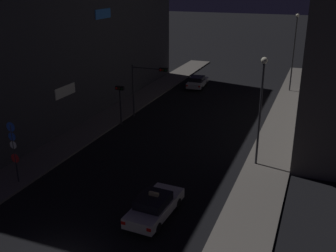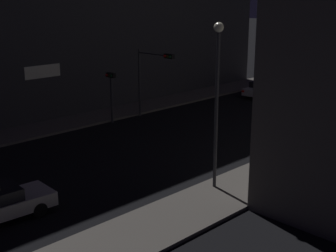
{
  "view_description": "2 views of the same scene",
  "coord_description": "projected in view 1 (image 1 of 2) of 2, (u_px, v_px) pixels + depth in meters",
  "views": [
    {
      "loc": [
        10.63,
        -11.41,
        12.71
      ],
      "look_at": [
        0.32,
        15.0,
        2.23
      ],
      "focal_mm": 42.67,
      "sensor_mm": 36.0,
      "label": 1
    },
    {
      "loc": [
        20.48,
        -1.24,
        9.1
      ],
      "look_at": [
        2.16,
        16.97,
        1.85
      ],
      "focal_mm": 50.76,
      "sensor_mm": 36.0,
      "label": 2
    }
  ],
  "objects": [
    {
      "name": "sidewalk_left",
      "position": [
        127.0,
        107.0,
        41.9
      ],
      "size": [
        3.19,
        52.6,
        0.16
      ],
      "primitive_type": "cube",
      "color": "#5B5651",
      "rests_on": "ground_plane"
    },
    {
      "name": "sign_pole_left",
      "position": [
        14.0,
        148.0,
        25.45
      ],
      "size": [
        0.63,
        0.1,
        4.16
      ],
      "color": "#2D2D33",
      "rests_on": "sidewalk_left"
    },
    {
      "name": "taxi",
      "position": [
        154.0,
        206.0,
        22.39
      ],
      "size": [
        2.04,
        4.54,
        1.62
      ],
      "color": "silver",
      "rests_on": "ground_plane"
    },
    {
      "name": "building_facade_left",
      "position": [
        54.0,
        3.0,
        39.57
      ],
      "size": [
        10.99,
        35.08,
        20.84
      ],
      "color": "#333338",
      "rests_on": "ground_plane"
    },
    {
      "name": "street_lamp_far_block",
      "position": [
        294.0,
        47.0,
        45.94
      ],
      "size": [
        0.39,
        0.39,
        8.89
      ],
      "color": "#2D2D33",
      "rests_on": "sidewalk_right"
    },
    {
      "name": "far_car",
      "position": [
        197.0,
        82.0,
        49.33
      ],
      "size": [
        2.07,
        4.55,
        1.42
      ],
      "color": "#B7B7BC",
      "rests_on": "ground_plane"
    },
    {
      "name": "traffic_light_overhead",
      "position": [
        146.0,
        80.0,
        37.6
      ],
      "size": [
        3.65,
        0.42,
        5.12
      ],
      "color": "#2D2D33",
      "rests_on": "ground_plane"
    },
    {
      "name": "traffic_light_left_kerb",
      "position": [
        120.0,
        97.0,
        36.07
      ],
      "size": [
        0.8,
        0.42,
        3.74
      ],
      "color": "#2D2D33",
      "rests_on": "ground_plane"
    },
    {
      "name": "sidewalk_right",
      "position": [
        282.0,
        126.0,
        36.52
      ],
      "size": [
        3.19,
        52.6,
        0.16
      ],
      "primitive_type": "cube",
      "color": "#5B5651",
      "rests_on": "ground_plane"
    },
    {
      "name": "street_lamp_near_block",
      "position": [
        261.0,
        98.0,
        27.16
      ],
      "size": [
        0.45,
        0.45,
        7.72
      ],
      "color": "#2D2D33",
      "rests_on": "sidewalk_right"
    }
  ]
}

